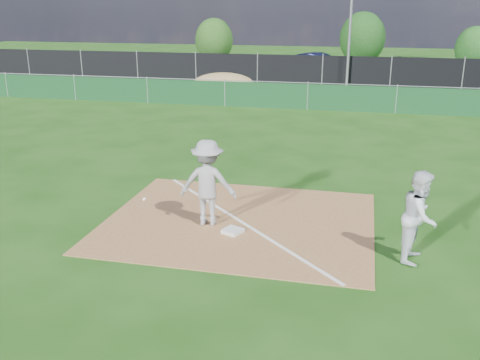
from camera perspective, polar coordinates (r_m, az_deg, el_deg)
name	(u,v)px	position (r m, az deg, el deg)	size (l,w,h in m)	color
ground	(293,133)	(20.70, 5.64, 4.97)	(90.00, 90.00, 0.00)	#19460F
infield_dirt	(239,221)	(12.23, -0.07, -4.40)	(6.00, 5.00, 0.02)	#93643B
foul_line	(239,220)	(12.22, -0.07, -4.34)	(0.08, 7.00, 0.01)	white
green_fence	(308,97)	(25.46, 7.22, 8.78)	(44.00, 0.05, 1.20)	#0F3A1B
dirt_mound	(223,84)	(29.77, -1.79, 10.24)	(3.38, 2.60, 1.17)	#A0834D
black_fence	(322,71)	(33.31, 8.77, 11.44)	(46.00, 0.04, 1.80)	black
parking_lot	(328,76)	(38.37, 9.34, 10.94)	(46.00, 9.00, 0.01)	black
light_pole	(351,17)	(32.72, 11.73, 16.62)	(0.16, 0.16, 8.00)	slate
first_base	(233,231)	(11.60, -0.78, -5.45)	(0.38, 0.38, 0.08)	silver
play_at_first	(208,183)	(11.76, -3.46, -0.30)	(2.08, 0.83, 1.93)	#A4A4A6
runner	(420,216)	(10.70, 18.65, -3.69)	(0.87, 0.68, 1.80)	silver
car_left	(214,64)	(38.70, -2.81, 12.27)	(1.67, 4.14, 1.41)	#B6B9BE
car_mid	(318,65)	(37.81, 8.33, 12.07)	(1.64, 4.70, 1.55)	black
car_right	(427,68)	(38.49, 19.28, 11.21)	(1.86, 4.57, 1.33)	black
tree_left	(214,40)	(45.56, -2.79, 14.66)	(3.11, 3.11, 3.69)	#382316
tree_mid	(362,38)	(44.76, 12.92, 14.53)	(3.55, 3.55, 4.21)	#382316
tree_right	(474,48)	(43.57, 23.73, 12.74)	(2.74, 2.74, 3.25)	#382316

